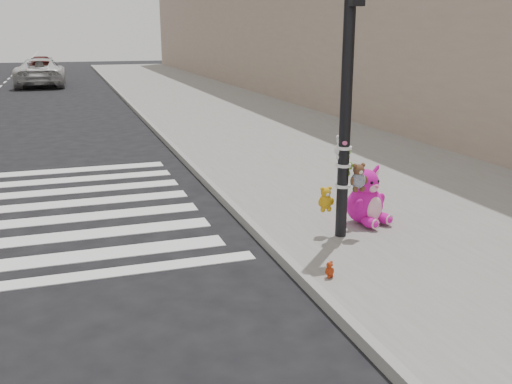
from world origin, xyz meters
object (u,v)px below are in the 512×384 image
object	(u,v)px
signal_pole	(346,123)
car_white_near	(40,72)
pink_bunny	(366,200)
red_teddy	(330,270)

from	to	relation	value
signal_pole	car_white_near	world-z (taller)	signal_pole
pink_bunny	red_teddy	world-z (taller)	pink_bunny
signal_pole	red_teddy	xyz separation A→B (m)	(-0.82, -1.31, -1.53)
car_white_near	pink_bunny	bearing A→B (deg)	101.94
car_white_near	signal_pole	bearing A→B (deg)	100.66
pink_bunny	car_white_near	distance (m)	28.79
signal_pole	car_white_near	size ratio (longest dim) A/B	0.70
signal_pole	red_teddy	size ratio (longest dim) A/B	19.19
signal_pole	pink_bunny	xyz separation A→B (m)	(0.59, 0.36, -1.27)
red_teddy	signal_pole	bearing A→B (deg)	30.74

